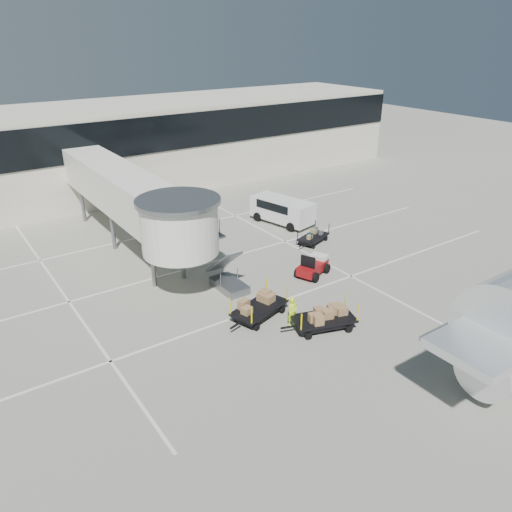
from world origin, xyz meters
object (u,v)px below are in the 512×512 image
object	(u,v)px
ground_worker	(292,311)
box_cart_near	(321,319)
baggage_tug	(313,267)
box_cart_far	(259,307)
suitcase_cart	(314,237)
minivan	(281,209)

from	to	relation	value
ground_worker	box_cart_near	bearing A→B (deg)	-52.97
baggage_tug	ground_worker	bearing A→B (deg)	-162.23
baggage_tug	ground_worker	xyz separation A→B (m)	(-4.90, -4.02, 0.27)
box_cart_near	box_cart_far	distance (m)	3.47
suitcase_cart	minivan	xyz separation A→B (m)	(0.62, 4.87, 0.76)
minivan	box_cart_far	bearing A→B (deg)	-145.00
baggage_tug	box_cart_near	size ratio (longest dim) A/B	0.65
baggage_tug	suitcase_cart	world-z (taller)	baggage_tug
baggage_tug	suitcase_cart	distance (m)	5.32
baggage_tug	box_cart_far	xyz separation A→B (m)	(-5.91, -2.36, 0.05)
baggage_tug	ground_worker	world-z (taller)	ground_worker
baggage_tug	box_cart_near	xyz separation A→B (m)	(-3.90, -5.20, 0.08)
box_cart_far	minivan	bearing A→B (deg)	31.77
box_cart_near	ground_worker	size ratio (longest dim) A/B	2.44
box_cart_near	minivan	bearing A→B (deg)	78.33
suitcase_cart	box_cart_far	size ratio (longest dim) A/B	0.80
baggage_tug	suitcase_cart	bearing A→B (deg)	27.41
ground_worker	suitcase_cart	bearing A→B (deg)	40.42
box_cart_near	suitcase_cart	bearing A→B (deg)	69.22
box_cart_near	box_cart_far	bearing A→B (deg)	143.31
ground_worker	minivan	xyz separation A→B (m)	(9.01, 12.90, 0.36)
baggage_tug	box_cart_near	distance (m)	6.50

